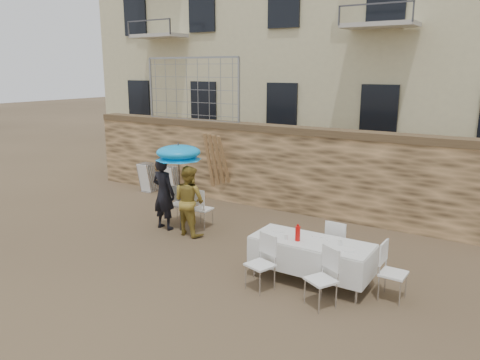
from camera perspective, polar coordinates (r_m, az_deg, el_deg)
The scene contains 17 objects.
ground at distance 8.88m, azimuth -10.00°, elevation -11.32°, with size 80.00×80.00×0.00m, color brown.
stone_wall at distance 12.49m, azimuth 5.30°, elevation 1.39°, with size 13.00×0.50×2.20m, color olive.
chain_link_fence at distance 13.85m, azimuth -5.84°, elevation 10.90°, with size 3.20×0.06×1.80m, color gray, non-canonical shape.
man_suit at distance 11.04m, azimuth -9.29°, elevation -1.61°, with size 0.63×0.41×1.72m, color black.
woman_dress at distance 10.59m, azimuth -6.22°, elevation -2.50°, with size 0.78×0.60×1.60m, color gold.
umbrella at distance 10.66m, azimuth -7.50°, elevation 3.03°, with size 1.05×1.05×1.90m.
couple_chair_left at distance 11.54m, azimuth -7.42°, elevation -2.84°, with size 0.48×0.48×0.96m, color white, non-canonical shape.
couple_chair_right at distance 11.12m, azimuth -4.63°, elevation -3.39°, with size 0.48×0.48×0.96m, color white, non-canonical shape.
banquet_table at distance 8.31m, azimuth 8.71°, elevation -7.56°, with size 2.10×0.85×0.78m.
soda_bottle at distance 8.20m, azimuth 7.05°, elevation -6.50°, with size 0.09×0.09×0.26m, color red.
table_chair_front_left at distance 8.03m, azimuth 2.47°, elevation -10.11°, with size 0.48×0.48×0.96m, color white, non-canonical shape.
table_chair_front_right at distance 7.59m, azimuth 9.85°, elevation -11.74°, with size 0.48×0.48×0.96m, color white, non-canonical shape.
table_chair_back at distance 9.03m, azimuth 11.89°, elevation -7.67°, with size 0.48×0.48×0.96m, color white, non-canonical shape.
table_chair_side at distance 8.10m, azimuth 18.21°, elevation -10.61°, with size 0.48×0.48×0.96m, color white, non-canonical shape.
chair_stack_left at distance 14.71m, azimuth -10.79°, elevation 0.48°, with size 0.46×0.47×0.92m, color white, non-canonical shape.
chair_stack_right at distance 14.12m, azimuth -8.11°, elevation 0.05°, with size 0.46×0.40×0.92m, color white, non-canonical shape.
wood_planks at distance 13.10m, azimuth -2.63°, elevation 1.55°, with size 0.70×0.20×2.00m, color #A37749, non-canonical shape.
Camera 1 is at (5.51, -5.91, 3.67)m, focal length 35.00 mm.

